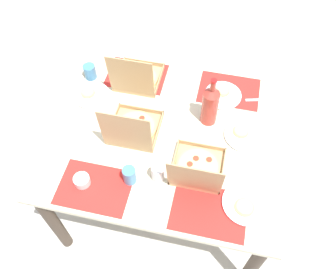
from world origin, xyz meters
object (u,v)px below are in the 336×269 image
cup_spare (130,175)px  condiment_bowl (82,181)px  pizza_box_edge_far (137,78)px  plate_near_right (92,95)px  plate_far_right (246,204)px  pizza_box_center (133,129)px  plate_far_left (244,135)px  cup_red (158,173)px  soda_bottle (210,105)px  pizza_box_corner_right (197,169)px  plate_middle (223,95)px  cup_dark (90,72)px

cup_spare → condiment_bowl: cup_spare is taller
pizza_box_edge_far → plate_near_right: size_ratio=1.43×
pizza_box_edge_far → condiment_bowl: bearing=82.8°
cup_spare → condiment_bowl: 0.24m
plate_far_right → condiment_bowl: bearing=4.2°
pizza_box_center → cup_spare: size_ratio=2.96×
plate_near_right → cup_spare: size_ratio=2.06×
plate_far_left → condiment_bowl: bearing=31.2°
plate_near_right → condiment_bowl: condiment_bowl is taller
plate_far_right → cup_red: 0.45m
pizza_box_edge_far → condiment_bowl: pizza_box_edge_far is taller
plate_near_right → soda_bottle: 0.71m
pizza_box_corner_right → pizza_box_center: bearing=-24.0°
condiment_bowl → pizza_box_edge_far: bearing=-97.2°
plate_near_right → soda_bottle: (-0.70, 0.02, 0.12)m
soda_bottle → cup_red: size_ratio=3.17×
plate_middle → cup_spare: (0.38, 0.66, 0.04)m
pizza_box_center → pizza_box_edge_far: (0.08, -0.37, -0.00)m
pizza_box_corner_right → soda_bottle: (-0.00, -0.35, 0.09)m
plate_middle → plate_near_right: same height
cup_dark → plate_far_left: bearing=165.9°
pizza_box_edge_far → plate_far_right: (-0.72, 0.66, -0.04)m
pizza_box_edge_far → condiment_bowl: size_ratio=3.70×
plate_near_right → condiment_bowl: 0.57m
plate_far_left → soda_bottle: (0.21, -0.07, 0.12)m
plate_middle → cup_red: (0.25, 0.61, 0.04)m
cup_dark → pizza_box_corner_right: bearing=145.1°
pizza_box_center → soda_bottle: size_ratio=0.93×
cup_dark → cup_red: 0.82m
plate_far_left → plate_near_right: 0.91m
plate_near_right → cup_spare: bearing=127.8°
pizza_box_edge_far → soda_bottle: soda_bottle is taller
plate_far_right → condiment_bowl: size_ratio=2.91×
pizza_box_center → cup_spare: pizza_box_center is taller
pizza_box_center → plate_far_right: (-0.64, 0.29, -0.04)m
cup_dark → soda_bottle: bearing=167.2°
pizza_box_center → cup_dark: size_ratio=3.27×
plate_far_right → pizza_box_edge_far: bearing=-42.4°
pizza_box_edge_far → cup_dark: pizza_box_edge_far is taller
pizza_box_edge_far → plate_far_right: pizza_box_edge_far is taller
pizza_box_edge_far → cup_spare: size_ratio=2.93×
pizza_box_edge_far → plate_far_right: 0.97m
pizza_box_center → cup_red: 0.31m
pizza_box_edge_far → cup_red: bearing=114.2°
pizza_box_center → condiment_bowl: (0.17, 0.35, -0.02)m
plate_middle → plate_near_right: 0.78m
pizza_box_center → condiment_bowl: bearing=63.9°
cup_dark → condiment_bowl: bearing=106.2°
pizza_box_corner_right → condiment_bowl: 0.58m
pizza_box_edge_far → cup_spare: (-0.14, 0.65, 0.00)m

